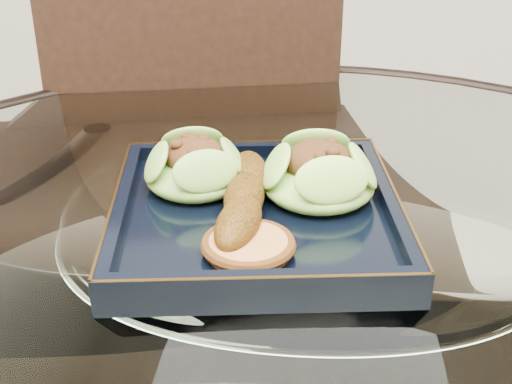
# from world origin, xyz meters

# --- Properties ---
(dining_chair) EXTENTS (0.55, 0.55, 1.06)m
(dining_chair) POSITION_xyz_m (-0.16, 0.33, 0.59)
(dining_chair) COLOR black
(dining_chair) RESTS_ON ground
(navy_plate) EXTENTS (0.31, 0.31, 0.02)m
(navy_plate) POSITION_xyz_m (-0.05, 0.04, 0.77)
(navy_plate) COLOR black
(navy_plate) RESTS_ON dining_table
(lettuce_wrap_left) EXTENTS (0.11, 0.11, 0.04)m
(lettuce_wrap_left) POSITION_xyz_m (-0.11, 0.08, 0.80)
(lettuce_wrap_left) COLOR #52932A
(lettuce_wrap_left) RESTS_ON navy_plate
(lettuce_wrap_right) EXTENTS (0.13, 0.13, 0.04)m
(lettuce_wrap_right) POSITION_xyz_m (0.01, 0.08, 0.80)
(lettuce_wrap_right) COLOR #6DAC31
(lettuce_wrap_right) RESTS_ON navy_plate
(roasted_plantain) EXTENTS (0.04, 0.18, 0.03)m
(roasted_plantain) POSITION_xyz_m (-0.06, 0.03, 0.80)
(roasted_plantain) COLOR #693E0B
(roasted_plantain) RESTS_ON navy_plate
(crumb_patty) EXTENTS (0.08, 0.08, 0.01)m
(crumb_patty) POSITION_xyz_m (-0.05, -0.04, 0.79)
(crumb_patty) COLOR #CC8144
(crumb_patty) RESTS_ON navy_plate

